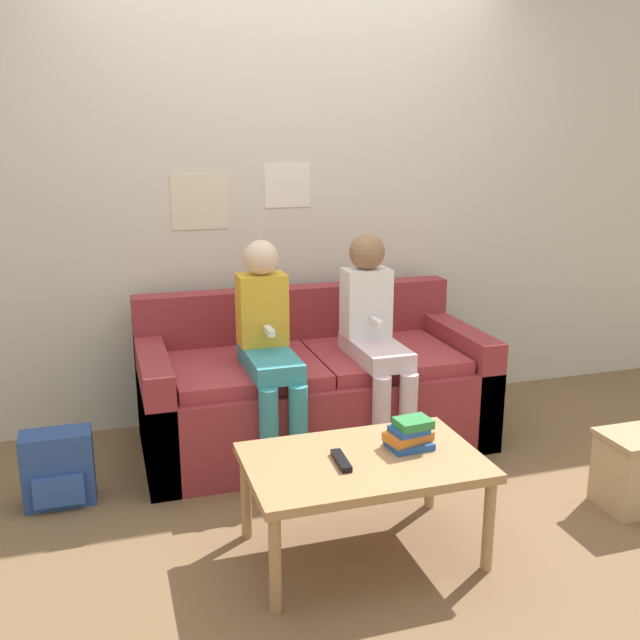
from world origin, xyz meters
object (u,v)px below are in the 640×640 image
object	(u,v)px
couch	(313,391)
person_left	(268,343)
coffee_table	(363,469)
person_right	(375,332)
tv_remote	(341,460)
backpack	(58,469)

from	to	relation	value
couch	person_left	distance (m)	0.49
coffee_table	person_right	distance (m)	1.02
coffee_table	tv_remote	size ratio (longest dim) A/B	5.29
couch	person_right	world-z (taller)	person_right
person_left	backpack	size ratio (longest dim) A/B	3.29
couch	backpack	size ratio (longest dim) A/B	5.28
tv_remote	person_right	bearing A→B (deg)	64.77
coffee_table	person_left	xyz separation A→B (m)	(-0.16, 0.89, 0.27)
person_left	tv_remote	bearing A→B (deg)	-85.99
person_left	person_right	size ratio (longest dim) A/B	0.99
tv_remote	backpack	distance (m)	1.35
tv_remote	person_left	bearing A→B (deg)	97.10
couch	person_left	bearing A→B (deg)	-145.94
coffee_table	tv_remote	distance (m)	0.11
person_right	tv_remote	distance (m)	1.06
backpack	person_right	bearing A→B (deg)	4.43
person_right	backpack	world-z (taller)	person_right
couch	tv_remote	xyz separation A→B (m)	(-0.22, -1.10, 0.14)
couch	person_right	distance (m)	0.49
coffee_table	tv_remote	world-z (taller)	tv_remote
couch	tv_remote	distance (m)	1.13
person_left	tv_remote	xyz separation A→B (m)	(0.06, -0.91, -0.21)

